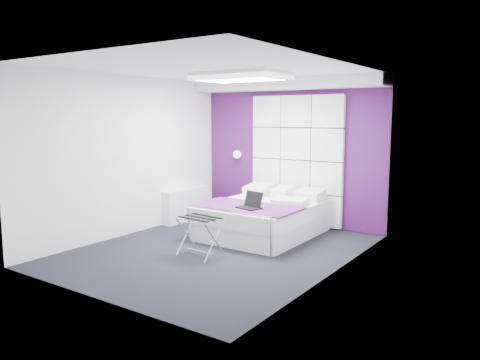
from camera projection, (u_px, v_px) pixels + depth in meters
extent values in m
plane|color=black|center=(218.00, 250.00, 6.85)|extent=(4.40, 4.40, 0.00)
plane|color=white|center=(216.00, 69.00, 6.50)|extent=(4.40, 4.40, 0.00)
plane|color=silver|center=(290.00, 152.00, 8.47)|extent=(3.60, 0.00, 3.60)
plane|color=silver|center=(130.00, 156.00, 7.68)|extent=(0.00, 4.40, 4.40)
plane|color=silver|center=(335.00, 170.00, 5.67)|extent=(0.00, 4.40, 4.40)
cube|color=#411049|center=(290.00, 152.00, 8.46)|extent=(3.58, 0.02, 2.58)
cube|color=silver|center=(284.00, 84.00, 8.10)|extent=(3.58, 0.50, 0.20)
sphere|color=white|center=(238.00, 154.00, 8.96)|extent=(0.15, 0.15, 0.15)
cube|color=silver|center=(188.00, 204.00, 8.82)|extent=(0.22, 1.20, 0.60)
cube|color=silver|center=(262.00, 226.00, 7.71)|extent=(1.55, 1.94, 0.29)
cube|color=white|center=(263.00, 210.00, 7.68)|extent=(1.59, 1.98, 0.24)
cube|color=#581A60|center=(246.00, 207.00, 7.26)|extent=(1.65, 0.87, 0.03)
cube|color=silver|center=(257.00, 194.00, 8.76)|extent=(0.40, 0.31, 0.04)
cube|color=black|center=(200.00, 218.00, 6.51)|extent=(0.56, 0.41, 0.01)
cube|color=black|center=(249.00, 208.00, 7.06)|extent=(0.36, 0.25, 0.02)
cube|color=black|center=(253.00, 198.00, 7.15)|extent=(0.36, 0.01, 0.24)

